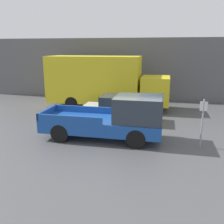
{
  "coord_description": "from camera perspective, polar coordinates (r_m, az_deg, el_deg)",
  "views": [
    {
      "loc": [
        1.36,
        -11.36,
        4.15
      ],
      "look_at": [
        -1.18,
        0.42,
        1.04
      ],
      "focal_mm": 40.0,
      "sensor_mm": 36.0,
      "label": 1
    }
  ],
  "objects": [
    {
      "name": "delivery_truck",
      "position": [
        17.62,
        -2.16,
        7.13
      ],
      "size": [
        8.39,
        2.61,
        3.6
      ],
      "color": "gold",
      "rests_on": "ground"
    },
    {
      "name": "newspaper_box",
      "position": [
        20.5,
        1.1,
        4.18
      ],
      "size": [
        0.45,
        0.4,
        0.97
      ],
      "color": "gold",
      "rests_on": "ground"
    },
    {
      "name": "parking_sign",
      "position": [
        11.12,
        19.96,
        -1.81
      ],
      "size": [
        0.3,
        0.07,
        2.11
      ],
      "color": "gray",
      "rests_on": "ground"
    },
    {
      "name": "ground_plane",
      "position": [
        12.17,
        5.02,
        -5.5
      ],
      "size": [
        60.0,
        60.0,
        0.0
      ],
      "primitive_type": "plane",
      "color": "#4C4C4F"
    },
    {
      "name": "car",
      "position": [
        14.37,
        1.97,
        0.89
      ],
      "size": [
        4.33,
        1.85,
        1.5
      ],
      "color": "silver",
      "rests_on": "ground"
    },
    {
      "name": "pickup_truck",
      "position": [
        11.46,
        0.55,
        -1.6
      ],
      "size": [
        5.54,
        2.02,
        2.07
      ],
      "color": "#194799",
      "rests_on": "ground"
    },
    {
      "name": "building_wall",
      "position": [
        20.24,
        8.36,
        9.52
      ],
      "size": [
        28.0,
        0.15,
        4.91
      ],
      "color": "#56565B",
      "rests_on": "ground"
    }
  ]
}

